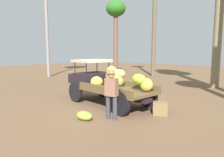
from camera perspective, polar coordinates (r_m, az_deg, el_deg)
ground_plane at (r=8.86m, az=-0.49°, el=-7.11°), size 60.00×60.00×0.00m
truck at (r=8.85m, az=-2.29°, el=-1.05°), size 4.59×2.21×1.89m
farmer at (r=6.65m, az=-0.11°, el=-3.62°), size 0.52×0.48×1.66m
wooden_crate at (r=7.52m, az=13.33°, el=-8.16°), size 0.65×0.62×0.45m
loose_banana_bunch at (r=6.83m, az=-7.78°, el=-10.32°), size 0.63×0.43×0.30m
forest_tree_2 at (r=20.61m, az=1.08°, el=17.42°), size 1.91×1.91×7.19m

